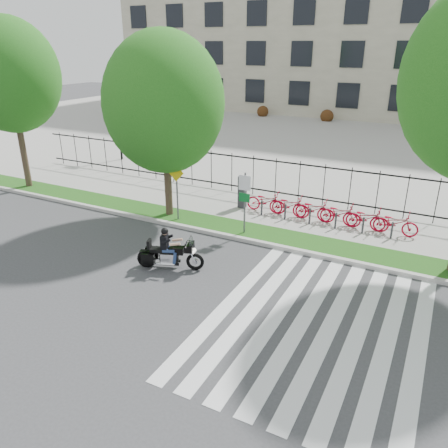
% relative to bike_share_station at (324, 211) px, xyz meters
% --- Properties ---
extents(ground, '(120.00, 120.00, 0.00)m').
position_rel_bike_share_station_xyz_m(ground, '(-3.02, -7.20, -0.64)').
color(ground, '#39393C').
rests_on(ground, ground).
extents(curb, '(60.00, 0.20, 0.15)m').
position_rel_bike_share_station_xyz_m(curb, '(-3.02, -3.10, -0.57)').
color(curb, '#B2AFA7').
rests_on(curb, ground).
extents(grass_verge, '(60.00, 1.50, 0.15)m').
position_rel_bike_share_station_xyz_m(grass_verge, '(-3.02, -2.25, -0.57)').
color(grass_verge, '#194B12').
rests_on(grass_verge, ground).
extents(sidewalk, '(60.00, 3.50, 0.15)m').
position_rel_bike_share_station_xyz_m(sidewalk, '(-3.02, 0.25, -0.57)').
color(sidewalk, '#9C9A92').
rests_on(sidewalk, ground).
extents(plaza, '(80.00, 34.00, 0.10)m').
position_rel_bike_share_station_xyz_m(plaza, '(-3.02, 17.80, -0.59)').
color(plaza, '#9C9A92').
rests_on(plaza, ground).
extents(crosswalk_stripes, '(5.70, 8.00, 0.01)m').
position_rel_bike_share_station_xyz_m(crosswalk_stripes, '(1.81, -7.20, -0.64)').
color(crosswalk_stripes, silver).
rests_on(crosswalk_stripes, ground).
extents(iron_fence, '(30.00, 0.06, 2.00)m').
position_rel_bike_share_station_xyz_m(iron_fence, '(-3.02, 2.00, 0.51)').
color(iron_fence, black).
rests_on(iron_fence, sidewalk).
extents(office_building, '(60.00, 21.90, 20.15)m').
position_rel_bike_share_station_xyz_m(office_building, '(-3.02, 37.72, 9.32)').
color(office_building, '#A19A82').
rests_on(office_building, ground).
extents(lamp_post_left, '(1.06, 0.70, 4.25)m').
position_rel_bike_share_station_xyz_m(lamp_post_left, '(-15.02, 4.80, 2.56)').
color(lamp_post_left, black).
rests_on(lamp_post_left, ground).
extents(street_tree_0, '(4.83, 4.83, 8.42)m').
position_rel_bike_share_station_xyz_m(street_tree_0, '(-15.51, -2.25, 5.14)').
color(street_tree_0, '#3E2F22').
rests_on(street_tree_0, grass_verge).
extents(street_tree_1, '(5.00, 5.00, 7.72)m').
position_rel_bike_share_station_xyz_m(street_tree_1, '(-6.42, -2.25, 4.34)').
color(street_tree_1, '#3E2F22').
rests_on(street_tree_1, grass_verge).
extents(bike_share_station, '(7.80, 0.86, 1.50)m').
position_rel_bike_share_station_xyz_m(bike_share_station, '(0.00, 0.00, 0.00)').
color(bike_share_station, '#2D2D33').
rests_on(bike_share_station, sidewalk).
extents(sign_pole_regulatory, '(0.50, 0.09, 2.50)m').
position_rel_bike_share_station_xyz_m(sign_pole_regulatory, '(-2.55, -2.62, 1.10)').
color(sign_pole_regulatory, '#59595B').
rests_on(sign_pole_regulatory, grass_verge).
extents(sign_pole_warning, '(0.78, 0.09, 2.49)m').
position_rel_bike_share_station_xyz_m(sign_pole_warning, '(-5.73, -2.62, 1.10)').
color(sign_pole_warning, '#59595B').
rests_on(sign_pole_warning, grass_verge).
extents(motorcycle_rider, '(2.26, 1.17, 1.83)m').
position_rel_bike_share_station_xyz_m(motorcycle_rider, '(-3.65, -6.31, -0.03)').
color(motorcycle_rider, black).
rests_on(motorcycle_rider, ground).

